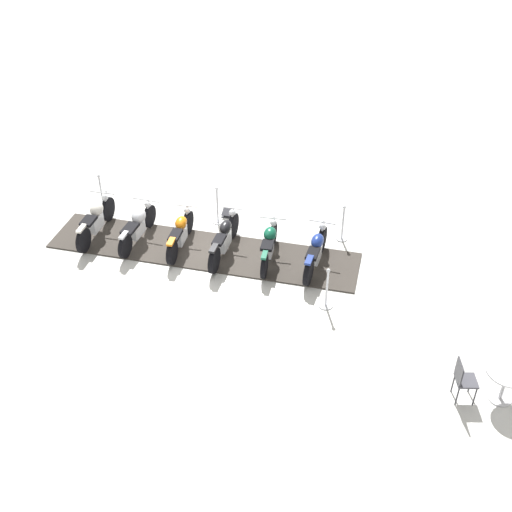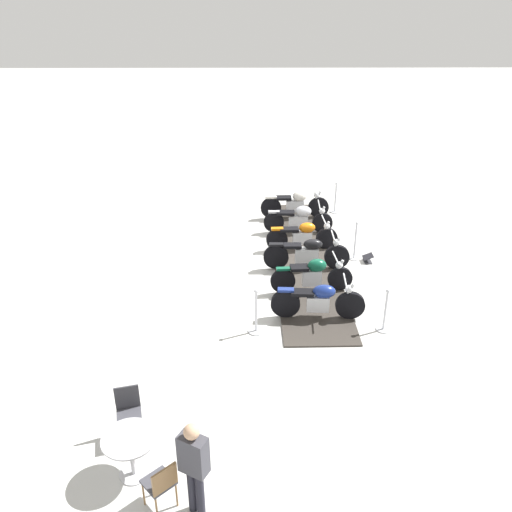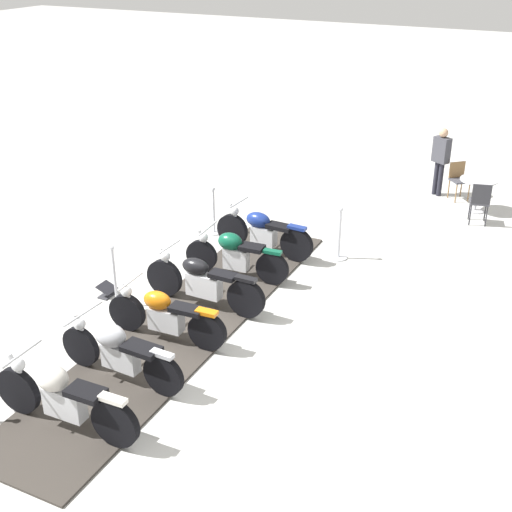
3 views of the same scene
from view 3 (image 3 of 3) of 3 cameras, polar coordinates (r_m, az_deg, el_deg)
name	(u,v)px [view 3 (image 3 of 3)]	position (r m, az deg, el deg)	size (l,w,h in m)	color
ground_plane	(187,323)	(11.32, -5.82, -5.61)	(80.00, 80.00, 0.00)	silver
display_platform	(187,322)	(11.31, -5.83, -5.53)	(8.11, 1.67, 0.04)	#38332D
motorcycle_navy	(263,232)	(13.42, 0.56, 2.07)	(0.69, 2.13, 0.98)	black
motorcycle_forest	(234,254)	(12.45, -1.84, 0.17)	(0.71, 2.04, 0.90)	black
motorcycle_black	(202,281)	(11.54, -4.54, -2.15)	(0.63, 2.29, 0.98)	black
motorcycle_copper	(164,315)	(10.68, -7.70, -4.93)	(0.65, 2.06, 0.91)	black
motorcycle_chrome	(118,350)	(9.86, -11.55, -7.75)	(0.80, 2.11, 0.92)	black
motorcycle_cream	(62,396)	(9.13, -16.02, -11.26)	(0.70, 2.23, 0.98)	black
stanchion_right_front	(214,218)	(14.46, -3.56, 3.23)	(0.31, 0.31, 1.04)	silver
stanchion_right_mid	(115,283)	(11.85, -11.74, -2.27)	(0.29, 0.29, 1.13)	silver
stanchion_left_front	(339,243)	(13.41, 7.00, 1.08)	(0.35, 0.35, 1.07)	silver
info_placard	(107,292)	(12.32, -12.38, -2.95)	(0.35, 0.28, 0.22)	#333338
cafe_table	(478,187)	(16.36, 18.14, 5.54)	(0.84, 0.84, 0.77)	#B7B7BC
cafe_chair_near_table	(459,178)	(17.02, 16.67, 6.31)	(0.56, 0.56, 0.89)	olive
cafe_chair_across_table	(480,200)	(15.59, 18.31, 4.46)	(0.48, 0.48, 0.96)	#2D2D33
bystander_person	(441,156)	(17.02, 15.27, 8.13)	(0.38, 0.46, 1.66)	#23232D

